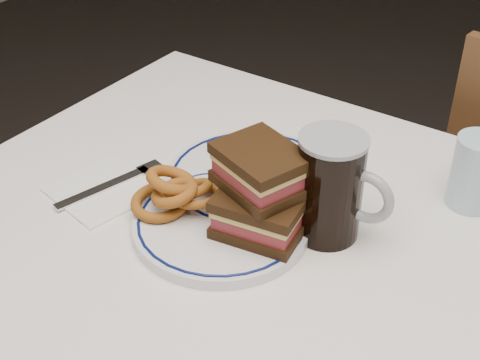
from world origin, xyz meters
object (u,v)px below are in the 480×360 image
Objects in this scene: main_plate at (221,223)px; reuben_sandwich at (261,192)px; beer_mug at (332,187)px; far_plate at (252,178)px.

main_plate is 1.74× the size of reuben_sandwich.
beer_mug reaches higher than far_plate.
far_plate is (-0.03, 0.12, 0.00)m from main_plate.
far_plate is at bearing 165.79° from beer_mug.
reuben_sandwich reaches higher than main_plate.
main_plate is 0.09m from reuben_sandwich.
beer_mug is at bearing -14.21° from far_plate.
far_plate reaches higher than main_plate.
far_plate is at bearing 128.39° from reuben_sandwich.
reuben_sandwich is 0.93× the size of beer_mug.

